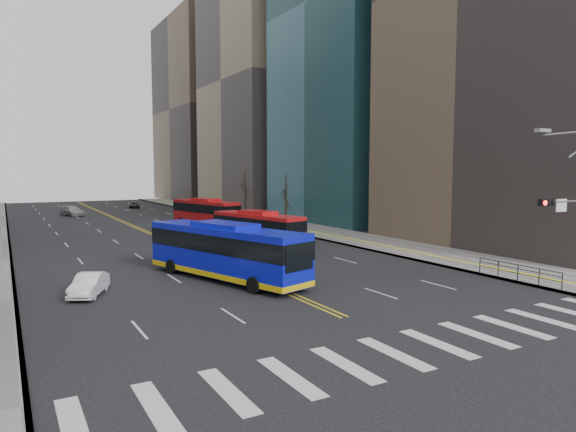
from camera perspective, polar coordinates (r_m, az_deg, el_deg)
The scene contains 14 objects.
ground at distance 22.20m, azimuth 14.07°, elevation -14.08°, with size 220.00×220.00×0.00m, color black.
sidewalk_right at distance 68.53m, azimuth -1.17°, elevation -0.81°, with size 7.00×130.00×0.15m, color slate.
crosswalk at distance 22.20m, azimuth 14.07°, elevation -14.06°, with size 26.70×4.00×0.01m.
centerline at distance 72.03m, azimuth -17.41°, elevation -0.81°, with size 0.55×100.00×0.01m.
office_towers at distance 86.57m, azimuth -19.68°, elevation 16.02°, with size 83.00×134.00×58.00m.
pedestrian_railing at distance 36.31m, azimuth 24.18°, elevation -5.48°, with size 0.06×6.06×1.02m.
street_trees at distance 50.33m, azimuth -20.80°, elevation 2.15°, with size 35.20×47.20×7.60m.
blue_bus at distance 34.06m, azimuth -6.99°, elevation -3.74°, with size 6.64×13.36×3.80m.
red_bus_near at distance 48.23m, azimuth -3.40°, elevation -1.19°, with size 4.99×10.97×3.40m.
red_bus_far at distance 65.92m, azimuth -9.13°, elevation 0.56°, with size 5.30×11.63×3.59m.
car_white at distance 31.94m, azimuth -21.24°, elevation -7.13°, with size 1.36×3.90×1.29m, color white.
car_dark_mid at distance 76.92m, azimuth -10.98°, elevation 0.28°, with size 1.82×4.52×1.54m, color black.
car_silver at distance 86.92m, azimuth -22.86°, elevation 0.51°, with size 2.12×5.23×1.52m, color #99999E.
car_dark_far at distance 100.56m, azimuth -16.70°, elevation 1.16°, with size 1.76×3.82×1.06m, color black.
Camera 1 is at (-14.46, -15.19, 7.28)m, focal length 32.00 mm.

